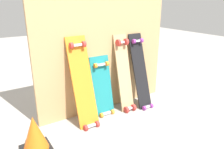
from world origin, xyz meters
TOP-DOWN VIEW (x-y plane):
  - ground_plane at (0.00, 0.00)m, footprint 12.00×12.00m
  - plywood_wall_panel at (0.00, 0.07)m, footprint 1.58×0.04m
  - skateboard_orange at (-0.36, -0.10)m, footprint 0.21×0.34m
  - skateboard_teal at (-0.10, -0.04)m, footprint 0.23×0.20m
  - skateboard_natural at (0.17, -0.07)m, footprint 0.17×0.28m
  - skateboard_black at (0.38, -0.10)m, footprint 0.18×0.33m
  - traffic_cone at (-0.91, -0.30)m, footprint 0.24×0.24m

SIDE VIEW (x-z plane):
  - ground_plane at x=0.00m, z-range 0.00..0.00m
  - traffic_cone at x=-0.91m, z-range 0.00..0.32m
  - skateboard_teal at x=-0.10m, z-range -0.07..0.64m
  - skateboard_black at x=0.38m, z-range -0.07..0.84m
  - skateboard_natural at x=0.17m, z-range -0.06..0.85m
  - skateboard_orange at x=-0.36m, z-range -0.07..0.88m
  - plywood_wall_panel at x=0.00m, z-range 0.00..1.74m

